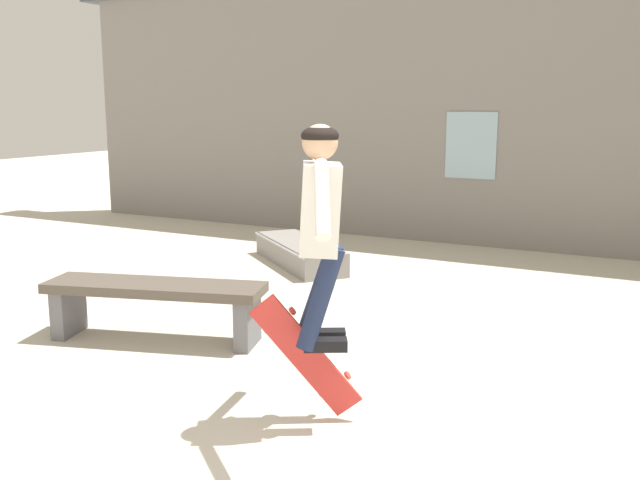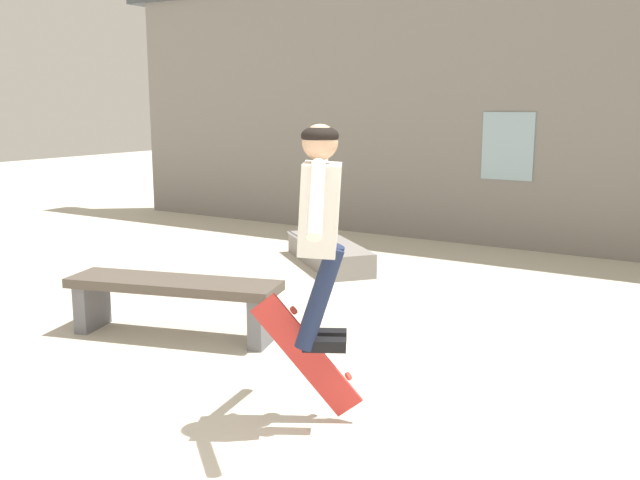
{
  "view_description": "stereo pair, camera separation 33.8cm",
  "coord_description": "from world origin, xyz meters",
  "px_view_note": "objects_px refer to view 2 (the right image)",
  "views": [
    {
      "loc": [
        1.29,
        -2.75,
        1.96
      ],
      "look_at": [
        -0.6,
        0.92,
        1.16
      ],
      "focal_mm": 40.0,
      "sensor_mm": 36.0,
      "label": 1
    },
    {
      "loc": [
        1.59,
        -2.59,
        1.96
      ],
      "look_at": [
        -0.6,
        0.92,
        1.16
      ],
      "focal_mm": 40.0,
      "sensor_mm": 36.0,
      "label": 2
    }
  ],
  "objects_px": {
    "park_bench": "(174,295)",
    "skateboard_flipping": "(307,355)",
    "skate_ledge": "(329,253)",
    "skater": "(320,217)"
  },
  "relations": [
    {
      "from": "skate_ledge",
      "to": "park_bench",
      "type": "bearing_deg",
      "value": -44.36
    },
    {
      "from": "park_bench",
      "to": "skater",
      "type": "relative_size",
      "value": 1.41
    },
    {
      "from": "park_bench",
      "to": "skate_ledge",
      "type": "relative_size",
      "value": 1.11
    },
    {
      "from": "skate_ledge",
      "to": "skateboard_flipping",
      "type": "relative_size",
      "value": 2.13
    },
    {
      "from": "park_bench",
      "to": "skateboard_flipping",
      "type": "distance_m",
      "value": 2.0
    },
    {
      "from": "skate_ledge",
      "to": "skateboard_flipping",
      "type": "xyz_separation_m",
      "value": [
        2.14,
        -3.8,
        0.28
      ]
    },
    {
      "from": "park_bench",
      "to": "skateboard_flipping",
      "type": "height_order",
      "value": "skateboard_flipping"
    },
    {
      "from": "skate_ledge",
      "to": "skater",
      "type": "relative_size",
      "value": 1.27
    },
    {
      "from": "skater",
      "to": "park_bench",
      "type": "bearing_deg",
      "value": 129.42
    },
    {
      "from": "skater",
      "to": "skateboard_flipping",
      "type": "height_order",
      "value": "skater"
    }
  ]
}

